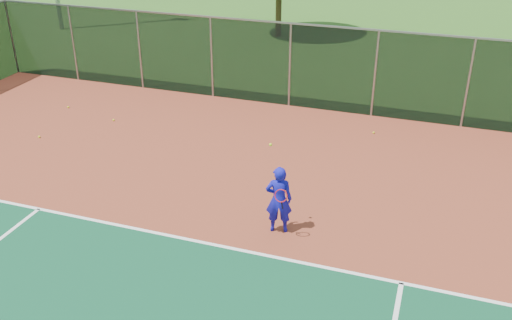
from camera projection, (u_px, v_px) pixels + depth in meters
The scene contains 8 objects.
court_apron at pixel (296, 293), 11.55m from camera, with size 30.00×20.00×0.02m, color brown.
fence_back at pixel (375, 73), 19.29m from camera, with size 30.00×0.06×3.03m.
tennis_player at pixel (279, 199), 13.19m from camera, with size 0.70×0.69×2.20m.
practice_ball_0 at pixel (39, 137), 18.28m from camera, with size 0.07×0.07×0.07m, color #CFEA1B.
practice_ball_1 at pixel (282, 193), 15.08m from camera, with size 0.07×0.07×0.07m, color #CFEA1B.
practice_ball_2 at pixel (374, 133), 18.57m from camera, with size 0.07×0.07×0.07m, color #CFEA1B.
practice_ball_3 at pixel (68, 107), 20.60m from camera, with size 0.07×0.07×0.07m, color #CFEA1B.
practice_ball_5 at pixel (114, 120), 19.51m from camera, with size 0.07×0.07×0.07m, color #CFEA1B.
Camera 1 is at (2.18, -6.86, 7.64)m, focal length 40.00 mm.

